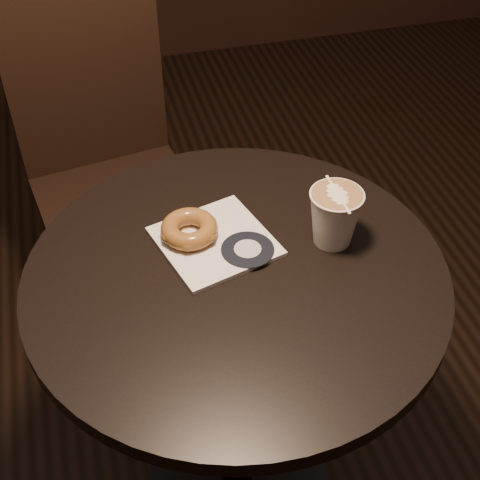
% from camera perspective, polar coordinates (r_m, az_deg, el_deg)
% --- Properties ---
extents(cafe_table, '(0.70, 0.70, 0.75)m').
position_cam_1_polar(cafe_table, '(1.25, -0.31, -9.04)').
color(cafe_table, black).
rests_on(cafe_table, ground).
extents(chair, '(0.45, 0.45, 0.99)m').
position_cam_1_polar(chair, '(1.76, -11.62, 7.80)').
color(chair, black).
rests_on(chair, ground).
extents(pastry_bag, '(0.22, 0.22, 0.01)m').
position_cam_1_polar(pastry_bag, '(1.14, -2.15, -0.12)').
color(pastry_bag, white).
rests_on(pastry_bag, cafe_table).
extents(doughnut, '(0.10, 0.10, 0.03)m').
position_cam_1_polar(doughnut, '(1.14, -4.34, 0.95)').
color(doughnut, brown).
rests_on(doughnut, pastry_bag).
extents(latte_cup, '(0.09, 0.09, 0.10)m').
position_cam_1_polar(latte_cup, '(1.13, 8.06, 1.91)').
color(latte_cup, white).
rests_on(latte_cup, cafe_table).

